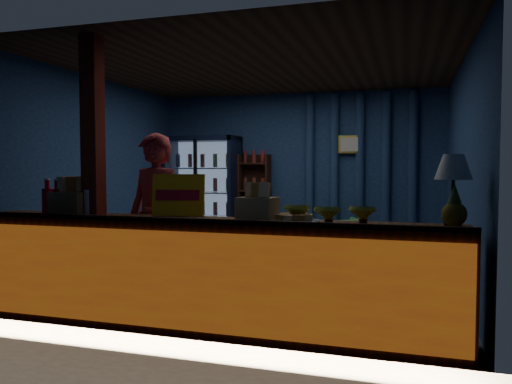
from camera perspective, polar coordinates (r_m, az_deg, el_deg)
ground at (r=6.26m, az=0.56°, el=-10.03°), size 4.60×4.60×0.00m
room_walls at (r=6.10m, az=0.57°, el=4.49°), size 4.60×4.60×4.60m
counter at (r=4.40m, az=-6.50°, el=-9.29°), size 4.40×0.57×0.99m
support_post at (r=4.82m, az=-18.06°, el=1.53°), size 0.16×0.16×2.60m
beverage_cooler at (r=8.44m, az=-5.92°, el=-0.26°), size 1.20×0.62×1.90m
bottle_shelf at (r=8.29m, az=-0.11°, el=-1.26°), size 0.50×0.28×1.60m
curtain_folds at (r=8.03m, az=11.76°, el=2.14°), size 1.74×0.14×2.50m
framed_picture at (r=8.00m, az=10.70°, el=5.38°), size 0.36×0.04×0.28m
shopkeeper at (r=5.06m, az=-11.40°, el=-3.21°), size 0.69×0.51×1.74m
green_chair at (r=7.43m, az=9.30°, el=-5.44°), size 0.94×0.95×0.65m
side_table at (r=7.61m, az=5.21°, el=-6.01°), size 0.51×0.40×0.52m
yellow_sign at (r=4.64m, az=-8.87°, el=-0.35°), size 0.49×0.20×0.38m
soda_bottles at (r=5.00m, az=-20.68°, el=-0.90°), size 0.63×0.19×0.34m
snack_box_left at (r=4.96m, az=-20.20°, el=-1.03°), size 0.36×0.31×0.36m
snack_box_centre at (r=4.18m, az=0.16°, el=-1.75°), size 0.33×0.28×0.32m
pastry_tray at (r=4.04m, az=4.17°, el=-3.20°), size 0.45×0.45×0.07m
banana_bunches at (r=4.05m, az=8.39°, el=-2.40°), size 0.75×0.29×0.16m
table_lamp at (r=4.12m, az=21.63°, el=2.37°), size 0.28×0.28×0.55m
pineapple at (r=3.99m, az=21.72°, el=-1.94°), size 0.18×0.18×0.32m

